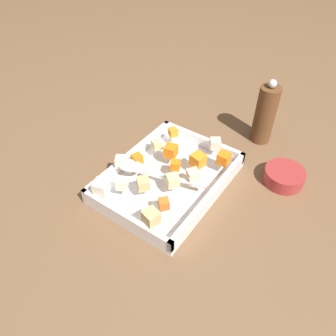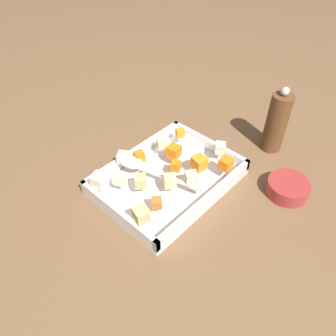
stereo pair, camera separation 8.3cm
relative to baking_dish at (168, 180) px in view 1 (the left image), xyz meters
name	(u,v)px [view 1 (the left image)]	position (x,y,z in m)	size (l,w,h in m)	color
ground_plane	(169,188)	(-0.01, -0.01, -0.01)	(4.00, 4.00, 0.00)	brown
baking_dish	(168,180)	(0.00, 0.00, 0.00)	(0.35, 0.26, 0.05)	silver
carrot_chunk_far_left	(224,158)	(0.11, -0.10, 0.05)	(0.03, 0.03, 0.03)	orange
carrot_chunk_near_right	(171,151)	(0.05, 0.03, 0.05)	(0.03, 0.03, 0.03)	orange
carrot_chunk_far_right	(137,159)	(-0.02, 0.08, 0.05)	(0.02, 0.02, 0.02)	orange
carrot_chunk_rim_edge	(164,204)	(-0.10, -0.06, 0.04)	(0.02, 0.02, 0.02)	orange
carrot_chunk_near_left	(198,160)	(0.06, -0.05, 0.05)	(0.03, 0.03, 0.03)	orange
carrot_chunk_heap_side	(173,132)	(0.13, 0.07, 0.04)	(0.02, 0.02, 0.02)	orange
carrot_chunk_back_center	(175,165)	(0.02, -0.01, 0.04)	(0.02, 0.02, 0.02)	orange
potato_chunk_corner_nw	(173,180)	(-0.03, -0.04, 0.05)	(0.03, 0.03, 0.03)	#E0CC89
potato_chunk_corner_sw	(143,184)	(-0.08, 0.01, 0.05)	(0.03, 0.03, 0.03)	tan
potato_chunk_mid_left	(122,183)	(-0.11, 0.06, 0.05)	(0.03, 0.03, 0.03)	beige
potato_chunk_front_center	(121,162)	(-0.05, 0.11, 0.05)	(0.03, 0.03, 0.03)	beige
potato_chunk_near_spoon	(151,217)	(-0.15, -0.06, 0.05)	(0.03, 0.03, 0.03)	tan
potato_chunk_center	(157,144)	(0.06, 0.08, 0.05)	(0.03, 0.03, 0.03)	#E0CC89
potato_chunk_under_handle	(193,175)	(0.01, -0.07, 0.05)	(0.03, 0.03, 0.03)	beige
parsnip_chunk_heap_top	(101,187)	(-0.15, 0.09, 0.05)	(0.03, 0.03, 0.03)	silver
parsnip_chunk_corner_ne	(215,144)	(0.15, -0.05, 0.05)	(0.03, 0.03, 0.03)	beige
serving_spoon	(135,167)	(-0.04, 0.07, 0.04)	(0.09, 0.23, 0.02)	silver
pepper_mill	(265,114)	(0.32, -0.12, 0.08)	(0.06, 0.06, 0.20)	brown
small_prep_bowl	(284,176)	(0.18, -0.24, 0.01)	(0.10, 0.10, 0.04)	maroon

